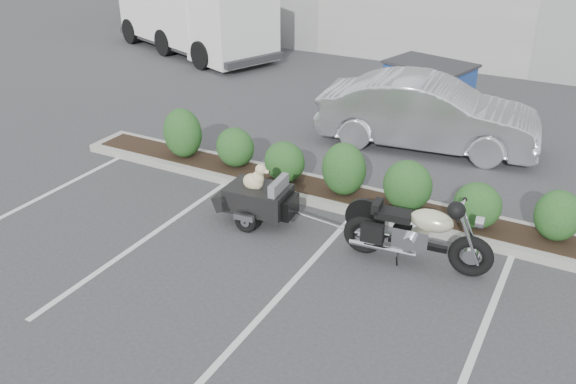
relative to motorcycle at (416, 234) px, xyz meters
The scene contains 7 objects.
ground 2.77m from the motorcycle, 163.14° to the right, with size 90.00×90.00×0.00m, color #38383A.
planter_kerb 2.18m from the motorcycle, 138.59° to the left, with size 12.00×1.00×0.15m, color #9E9E93.
motorcycle is the anchor object (origin of this frame).
pet_trailer 2.79m from the motorcycle, behind, with size 1.84×1.04×1.09m.
sedan 4.85m from the motorcycle, 105.05° to the left, with size 1.64×4.70×1.55m, color silver.
dumpster 7.04m from the motorcycle, 105.50° to the left, with size 2.30×1.85×1.33m.
delivery_truck 14.40m from the motorcycle, 139.53° to the left, with size 7.24×4.51×3.16m.
Camera 1 is at (4.65, -7.04, 5.20)m, focal length 38.00 mm.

